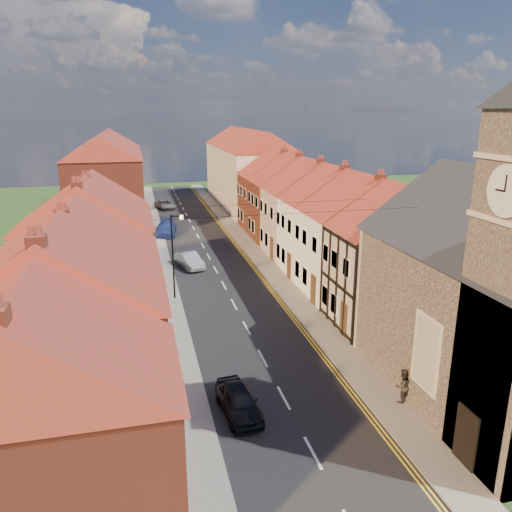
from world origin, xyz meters
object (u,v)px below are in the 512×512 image
(car_distant, at_px, (165,205))
(pedestrian_right, at_px, (403,386))
(lamppost, at_px, (174,251))
(pedestrian_left, at_px, (167,339))
(car_mid, at_px, (189,260))
(car_far, at_px, (166,228))
(car_near, at_px, (238,401))

(car_distant, relative_size, pedestrian_right, 2.59)
(lamppost, xyz_separation_m, pedestrian_right, (8.91, -15.71, -2.60))
(car_distant, xyz_separation_m, pedestrian_left, (-2.60, -42.79, 0.39))
(car_distant, bearing_deg, car_mid, -103.71)
(car_far, bearing_deg, pedestrian_left, -85.41)
(car_near, relative_size, pedestrian_right, 2.25)
(lamppost, distance_m, pedestrian_right, 18.25)
(lamppost, height_order, car_distant, lamppost)
(car_mid, height_order, car_far, car_far)
(lamppost, xyz_separation_m, car_near, (1.51, -14.69, -2.91))
(car_mid, height_order, car_distant, car_mid)
(car_mid, height_order, pedestrian_right, pedestrian_right)
(car_far, relative_size, car_distant, 1.18)
(pedestrian_right, bearing_deg, pedestrian_left, -46.97)
(car_distant, bearing_deg, car_near, -104.33)
(lamppost, xyz_separation_m, pedestrian_left, (-1.18, -8.39, -2.56))
(car_distant, height_order, pedestrian_right, pedestrian_right)
(pedestrian_left, bearing_deg, car_near, -80.28)
(car_far, xyz_separation_m, car_distant, (0.81, 14.92, -0.14))
(lamppost, bearing_deg, pedestrian_right, -60.43)
(lamppost, height_order, pedestrian_right, lamppost)
(pedestrian_left, bearing_deg, pedestrian_right, -49.35)
(lamppost, bearing_deg, pedestrian_left, -97.99)
(lamppost, distance_m, car_far, 19.70)
(lamppost, xyz_separation_m, car_mid, (1.76, 7.25, -2.88))
(pedestrian_right, bearing_deg, car_far, -87.74)
(car_far, distance_m, car_distant, 14.94)
(car_near, relative_size, car_far, 0.74)
(car_distant, bearing_deg, car_far, -107.54)
(car_far, bearing_deg, lamppost, -83.54)
(pedestrian_left, distance_m, pedestrian_right, 12.46)
(car_far, bearing_deg, car_mid, -76.36)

